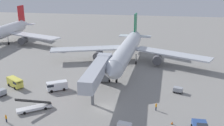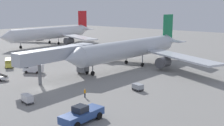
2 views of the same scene
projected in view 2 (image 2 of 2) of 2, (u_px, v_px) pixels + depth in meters
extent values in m
plane|color=gray|center=(44.00, 88.00, 57.36)|extent=(300.00, 300.00, 0.00)
cylinder|color=silver|center=(129.00, 49.00, 77.20)|extent=(6.57, 36.16, 4.93)
cone|color=silver|center=(73.00, 59.00, 62.49)|extent=(5.02, 4.48, 4.83)
cone|color=silver|center=(170.00, 41.00, 92.70)|extent=(4.98, 6.83, 4.68)
cube|color=#147A47|center=(168.00, 27.00, 90.61)|extent=(0.60, 5.22, 7.88)
cube|color=silver|center=(175.00, 41.00, 89.16)|extent=(6.08, 4.05, 0.24)
cube|color=silver|center=(159.00, 40.00, 93.03)|extent=(6.08, 4.05, 0.24)
cube|color=silver|center=(181.00, 57.00, 71.16)|extent=(24.13, 14.80, 0.44)
cube|color=silver|center=(103.00, 47.00, 88.89)|extent=(24.51, 12.93, 0.44)
cylinder|color=#4C4C51|center=(163.00, 62.00, 73.07)|extent=(2.93, 3.72, 2.77)
cylinder|color=#4C4C51|center=(109.00, 54.00, 85.43)|extent=(2.93, 3.72, 2.77)
cylinder|color=gray|center=(93.00, 67.00, 67.50)|extent=(0.28, 0.28, 2.88)
cylinder|color=black|center=(93.00, 73.00, 67.78)|extent=(0.40, 1.11, 1.10)
cylinder|color=gray|center=(142.00, 60.00, 77.49)|extent=(0.28, 0.28, 2.88)
cylinder|color=black|center=(142.00, 65.00, 77.77)|extent=(0.40, 1.11, 1.10)
cylinder|color=gray|center=(126.00, 57.00, 81.19)|extent=(0.28, 0.28, 2.88)
cylinder|color=black|center=(126.00, 62.00, 81.47)|extent=(0.40, 1.11, 1.10)
cube|color=#B2B7C1|center=(53.00, 55.00, 61.65)|extent=(3.29, 18.46, 2.70)
cube|color=red|center=(48.00, 54.00, 62.58)|extent=(0.28, 15.46, 0.44)
cube|color=#B2B7C1|center=(84.00, 49.00, 69.21)|extent=(3.49, 2.85, 2.84)
cube|color=#232833|center=(88.00, 48.00, 70.16)|extent=(3.30, 0.29, 0.90)
cube|color=slate|center=(83.00, 64.00, 69.41)|extent=(2.58, 1.84, 4.21)
cylinder|color=black|center=(79.00, 71.00, 70.69)|extent=(0.31, 0.80, 0.80)
cylinder|color=black|center=(87.00, 73.00, 68.95)|extent=(0.31, 0.80, 0.80)
cylinder|color=slate|center=(40.00, 74.00, 59.53)|extent=(0.70, 0.70, 4.61)
cube|color=#2D4C8E|center=(82.00, 115.00, 40.23)|extent=(2.62, 7.03, 1.10)
cube|color=#232833|center=(80.00, 109.00, 39.76)|extent=(1.78, 1.83, 0.90)
cylinder|color=black|center=(77.00, 126.00, 37.86)|extent=(0.42, 1.11, 1.10)
cylinder|color=black|center=(65.00, 122.00, 39.30)|extent=(0.42, 1.11, 1.10)
cylinder|color=black|center=(99.00, 116.00, 41.37)|extent=(0.42, 1.11, 1.10)
cylinder|color=black|center=(87.00, 112.00, 42.80)|extent=(0.42, 1.11, 1.10)
cylinder|color=black|center=(0.00, 80.00, 62.34)|extent=(0.61, 0.54, 0.60)
cylinder|color=black|center=(3.00, 79.00, 63.86)|extent=(0.61, 0.54, 0.60)
cube|color=#E5DB4C|center=(9.00, 62.00, 77.43)|extent=(5.25, 4.28, 1.95)
cube|color=#1E232D|center=(9.00, 62.00, 75.75)|extent=(2.38, 2.46, 0.62)
cylinder|color=black|center=(13.00, 67.00, 76.42)|extent=(0.75, 0.65, 0.68)
cylinder|color=black|center=(6.00, 67.00, 75.88)|extent=(0.75, 0.65, 0.68)
cylinder|color=black|center=(13.00, 64.00, 79.33)|extent=(0.75, 0.65, 0.68)
cylinder|color=black|center=(6.00, 65.00, 78.79)|extent=(0.75, 0.65, 0.68)
cube|color=white|center=(33.00, 68.00, 70.45)|extent=(5.08, 4.13, 1.89)
cube|color=#1E232D|center=(27.00, 66.00, 70.57)|extent=(2.31, 2.42, 0.60)
cylinder|color=black|center=(26.00, 72.00, 69.93)|extent=(0.75, 0.64, 0.68)
cylinder|color=black|center=(29.00, 71.00, 71.68)|extent=(0.75, 0.64, 0.68)
cylinder|color=black|center=(38.00, 73.00, 69.56)|extent=(0.75, 0.64, 0.68)
cylinder|color=black|center=(41.00, 71.00, 71.30)|extent=(0.75, 0.64, 0.68)
cube|color=#38383D|center=(138.00, 89.00, 55.78)|extent=(2.39, 1.91, 0.22)
cube|color=#999EA5|center=(138.00, 86.00, 55.67)|extent=(2.39, 1.91, 0.92)
cylinder|color=black|center=(133.00, 89.00, 56.01)|extent=(0.38, 0.21, 0.36)
cylinder|color=black|center=(138.00, 88.00, 56.75)|extent=(0.38, 0.21, 0.36)
cylinder|color=black|center=(138.00, 91.00, 54.84)|extent=(0.38, 0.21, 0.36)
cylinder|color=black|center=(143.00, 90.00, 55.58)|extent=(0.38, 0.21, 0.36)
cube|color=#38383D|center=(27.00, 102.00, 48.35)|extent=(2.67, 1.68, 0.22)
cube|color=silver|center=(27.00, 98.00, 48.22)|extent=(2.67, 1.68, 1.12)
cylinder|color=black|center=(33.00, 103.00, 48.07)|extent=(0.38, 0.19, 0.36)
cylinder|color=black|center=(26.00, 104.00, 47.37)|extent=(0.38, 0.19, 0.36)
cylinder|color=black|center=(29.00, 100.00, 49.38)|extent=(0.38, 0.19, 0.36)
cylinder|color=black|center=(22.00, 102.00, 48.68)|extent=(0.38, 0.19, 0.36)
cylinder|color=#1E2333|center=(85.00, 95.00, 51.44)|extent=(0.34, 0.34, 0.81)
cylinder|color=orange|center=(85.00, 91.00, 51.30)|extent=(0.45, 0.45, 0.64)
sphere|color=tan|center=(85.00, 89.00, 51.22)|extent=(0.22, 0.22, 0.22)
cube|color=black|center=(78.00, 108.00, 46.03)|extent=(0.39, 0.39, 0.03)
cone|color=orange|center=(78.00, 106.00, 45.98)|extent=(0.33, 0.33, 0.58)
cylinder|color=silver|center=(50.00, 33.00, 122.85)|extent=(6.40, 38.33, 5.13)
cone|color=silver|center=(5.00, 37.00, 106.18)|extent=(5.17, 4.69, 5.02)
cone|color=silver|center=(85.00, 29.00, 140.42)|extent=(5.10, 7.19, 4.87)
cube|color=red|center=(82.00, 19.00, 138.13)|extent=(0.54, 5.54, 8.20)
cube|color=silver|center=(87.00, 29.00, 136.78)|extent=(6.28, 4.22, 0.24)
cube|color=silver|center=(77.00, 28.00, 140.44)|extent=(6.28, 4.22, 0.24)
cube|color=silver|center=(78.00, 37.00, 117.69)|extent=(24.81, 13.57, 0.44)
cube|color=silver|center=(36.00, 33.00, 134.02)|extent=(24.54, 14.94, 0.44)
cylinder|color=#4C4C51|center=(69.00, 41.00, 119.30)|extent=(2.96, 3.79, 2.84)
cylinder|color=#4C4C51|center=(39.00, 38.00, 130.69)|extent=(2.96, 3.79, 2.84)
cylinder|color=gray|center=(20.00, 43.00, 111.81)|extent=(0.28, 0.28, 2.92)
cylinder|color=black|center=(21.00, 47.00, 112.09)|extent=(0.39, 1.11, 1.10)
cylinder|color=gray|center=(58.00, 40.00, 123.47)|extent=(0.28, 0.28, 2.92)
cylinder|color=black|center=(59.00, 43.00, 123.75)|extent=(0.39, 1.11, 1.10)
cylinder|color=gray|center=(49.00, 39.00, 126.97)|extent=(0.28, 0.28, 2.92)
cylinder|color=black|center=(50.00, 42.00, 127.25)|extent=(0.39, 1.11, 1.10)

